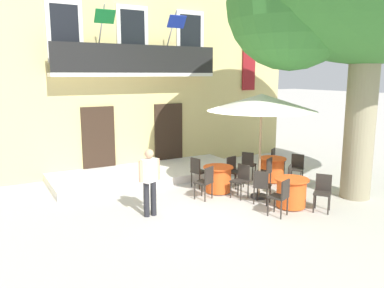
{
  "coord_description": "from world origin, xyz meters",
  "views": [
    {
      "loc": [
        -5.24,
        -7.62,
        3.35
      ],
      "look_at": [
        0.27,
        2.24,
        1.3
      ],
      "focal_mm": 35.97,
      "sensor_mm": 36.0,
      "label": 1
    }
  ],
  "objects_px": {
    "cafe_chair_middle_2": "(293,180)",
    "pedestrian_near_entrance": "(150,179)",
    "cafe_chair_middle_1": "(323,190)",
    "cafe_umbrella": "(262,103)",
    "cafe_chair_front_0": "(248,163)",
    "cafe_chair_front_2": "(297,167)",
    "cafe_chair_near_tree_3": "(241,179)",
    "cafe_table_front": "(272,169)",
    "cafe_chair_near_tree_1": "(198,170)",
    "cafe_table_near_tree": "(218,179)",
    "cafe_table_middle": "(291,192)",
    "cafe_chair_middle_3": "(262,185)",
    "cafe_chair_front_1": "(266,170)",
    "cafe_chair_near_tree_2": "(206,181)",
    "cafe_chair_middle_0": "(281,195)",
    "cafe_chair_front_3": "(276,160)",
    "cafe_chair_near_tree_0": "(234,170)"
  },
  "relations": [
    {
      "from": "cafe_chair_front_2",
      "to": "cafe_chair_near_tree_1",
      "type": "bearing_deg",
      "value": 158.56
    },
    {
      "from": "cafe_table_front",
      "to": "cafe_chair_front_3",
      "type": "xyz_separation_m",
      "value": [
        0.58,
        0.48,
        0.14
      ]
    },
    {
      "from": "cafe_chair_near_tree_2",
      "to": "cafe_chair_near_tree_3",
      "type": "bearing_deg",
      "value": -17.74
    },
    {
      "from": "cafe_chair_near_tree_1",
      "to": "cafe_chair_middle_1",
      "type": "distance_m",
      "value": 3.66
    },
    {
      "from": "cafe_chair_near_tree_3",
      "to": "cafe_table_front",
      "type": "bearing_deg",
      "value": 24.35
    },
    {
      "from": "cafe_chair_middle_2",
      "to": "cafe_chair_front_2",
      "type": "bearing_deg",
      "value": 42.22
    },
    {
      "from": "cafe_chair_middle_0",
      "to": "cafe_table_front",
      "type": "xyz_separation_m",
      "value": [
        1.86,
        2.47,
        -0.14
      ]
    },
    {
      "from": "cafe_chair_near_tree_1",
      "to": "cafe_table_middle",
      "type": "bearing_deg",
      "value": -66.07
    },
    {
      "from": "cafe_chair_middle_3",
      "to": "cafe_table_front",
      "type": "distance_m",
      "value": 2.31
    },
    {
      "from": "cafe_chair_middle_1",
      "to": "cafe_chair_front_0",
      "type": "height_order",
      "value": "same"
    },
    {
      "from": "cafe_table_middle",
      "to": "cafe_umbrella",
      "type": "relative_size",
      "value": 0.3
    },
    {
      "from": "cafe_chair_front_0",
      "to": "cafe_chair_middle_1",
      "type": "bearing_deg",
      "value": -93.04
    },
    {
      "from": "cafe_chair_middle_1",
      "to": "cafe_chair_near_tree_0",
      "type": "bearing_deg",
      "value": 104.4
    },
    {
      "from": "cafe_table_near_tree",
      "to": "pedestrian_near_entrance",
      "type": "relative_size",
      "value": 0.53
    },
    {
      "from": "cafe_chair_middle_1",
      "to": "pedestrian_near_entrance",
      "type": "bearing_deg",
      "value": 155.63
    },
    {
      "from": "cafe_chair_near_tree_1",
      "to": "cafe_chair_middle_0",
      "type": "xyz_separation_m",
      "value": [
        0.53,
        -3.04,
        0.0
      ]
    },
    {
      "from": "cafe_chair_near_tree_1",
      "to": "cafe_chair_middle_3",
      "type": "bearing_deg",
      "value": -72.12
    },
    {
      "from": "cafe_chair_near_tree_3",
      "to": "pedestrian_near_entrance",
      "type": "height_order",
      "value": "pedestrian_near_entrance"
    },
    {
      "from": "cafe_chair_middle_1",
      "to": "pedestrian_near_entrance",
      "type": "height_order",
      "value": "pedestrian_near_entrance"
    },
    {
      "from": "cafe_table_near_tree",
      "to": "cafe_table_middle",
      "type": "relative_size",
      "value": 1.0
    },
    {
      "from": "cafe_chair_middle_1",
      "to": "cafe_chair_middle_2",
      "type": "xyz_separation_m",
      "value": [
        0.04,
        1.07,
        0.0
      ]
    },
    {
      "from": "cafe_chair_near_tree_2",
      "to": "pedestrian_near_entrance",
      "type": "relative_size",
      "value": 0.56
    },
    {
      "from": "cafe_chair_middle_1",
      "to": "cafe_umbrella",
      "type": "distance_m",
      "value": 2.71
    },
    {
      "from": "cafe_chair_middle_1",
      "to": "cafe_chair_front_0",
      "type": "xyz_separation_m",
      "value": [
        0.17,
        3.22,
        0.0
      ]
    },
    {
      "from": "cafe_chair_middle_3",
      "to": "pedestrian_near_entrance",
      "type": "relative_size",
      "value": 0.56
    },
    {
      "from": "cafe_chair_near_tree_3",
      "to": "cafe_chair_front_1",
      "type": "height_order",
      "value": "same"
    },
    {
      "from": "cafe_chair_near_tree_1",
      "to": "cafe_chair_middle_1",
      "type": "height_order",
      "value": "same"
    },
    {
      "from": "cafe_chair_near_tree_1",
      "to": "cafe_umbrella",
      "type": "distance_m",
      "value": 2.84
    },
    {
      "from": "cafe_chair_near_tree_0",
      "to": "cafe_chair_middle_1",
      "type": "height_order",
      "value": "same"
    },
    {
      "from": "cafe_chair_front_2",
      "to": "pedestrian_near_entrance",
      "type": "relative_size",
      "value": 0.56
    },
    {
      "from": "cafe_chair_front_0",
      "to": "cafe_chair_front_3",
      "type": "bearing_deg",
      "value": -3.64
    },
    {
      "from": "cafe_chair_front_2",
      "to": "cafe_umbrella",
      "type": "bearing_deg",
      "value": -164.32
    },
    {
      "from": "cafe_chair_front_1",
      "to": "cafe_chair_front_3",
      "type": "distance_m",
      "value": 1.51
    },
    {
      "from": "cafe_chair_near_tree_2",
      "to": "cafe_chair_middle_0",
      "type": "bearing_deg",
      "value": -65.14
    },
    {
      "from": "cafe_chair_middle_2",
      "to": "cafe_chair_front_1",
      "type": "relative_size",
      "value": 1.0
    },
    {
      "from": "cafe_chair_near_tree_1",
      "to": "cafe_chair_middle_0",
      "type": "height_order",
      "value": "same"
    },
    {
      "from": "cafe_chair_near_tree_2",
      "to": "cafe_table_middle",
      "type": "bearing_deg",
      "value": -45.55
    },
    {
      "from": "cafe_table_front",
      "to": "cafe_chair_front_3",
      "type": "relative_size",
      "value": 0.95
    },
    {
      "from": "cafe_chair_front_1",
      "to": "cafe_chair_front_2",
      "type": "xyz_separation_m",
      "value": [
        1.12,
        -0.13,
        0.0
      ]
    },
    {
      "from": "cafe_table_near_tree",
      "to": "cafe_chair_near_tree_1",
      "type": "relative_size",
      "value": 0.95
    },
    {
      "from": "cafe_chair_middle_0",
      "to": "cafe_chair_middle_3",
      "type": "height_order",
      "value": "same"
    },
    {
      "from": "cafe_chair_near_tree_2",
      "to": "cafe_table_middle",
      "type": "xyz_separation_m",
      "value": [
        1.57,
        -1.6,
        -0.14
      ]
    },
    {
      "from": "cafe_chair_near_tree_1",
      "to": "cafe_chair_front_2",
      "type": "height_order",
      "value": "same"
    },
    {
      "from": "cafe_chair_near_tree_1",
      "to": "cafe_chair_near_tree_3",
      "type": "distance_m",
      "value": 1.51
    },
    {
      "from": "cafe_chair_near_tree_2",
      "to": "cafe_umbrella",
      "type": "distance_m",
      "value": 2.55
    },
    {
      "from": "cafe_chair_near_tree_1",
      "to": "cafe_chair_front_0",
      "type": "xyz_separation_m",
      "value": [
        1.87,
        -0.02,
        0.0
      ]
    },
    {
      "from": "cafe_chair_middle_2",
      "to": "pedestrian_near_entrance",
      "type": "height_order",
      "value": "pedestrian_near_entrance"
    },
    {
      "from": "cafe_chair_middle_2",
      "to": "cafe_chair_front_1",
      "type": "distance_m",
      "value": 1.17
    },
    {
      "from": "cafe_chair_near_tree_1",
      "to": "cafe_chair_front_2",
      "type": "xyz_separation_m",
      "value": [
        2.89,
        -1.13,
        0.0
      ]
    },
    {
      "from": "cafe_table_near_tree",
      "to": "cafe_chair_front_3",
      "type": "distance_m",
      "value": 2.77
    }
  ]
}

